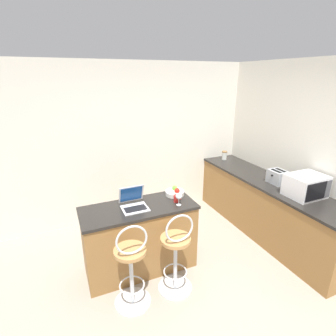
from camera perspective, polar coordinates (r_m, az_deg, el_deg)
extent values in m
plane|color=gray|center=(3.25, 6.72, -27.57)|extent=(20.00, 20.00, 0.00)
cube|color=silver|center=(4.41, -7.27, 5.26)|extent=(12.00, 0.06, 2.60)
cube|color=olive|center=(3.44, -6.13, -15.17)|extent=(1.36, 0.55, 0.85)
cube|color=black|center=(3.21, -6.42, -8.66)|extent=(1.39, 0.58, 0.03)
cube|color=olive|center=(4.40, 20.44, -8.12)|extent=(0.62, 2.71, 0.85)
cube|color=black|center=(4.23, 21.14, -2.79)|extent=(0.65, 2.74, 0.03)
cylinder|color=silver|center=(3.28, -7.64, -26.79)|extent=(0.40, 0.40, 0.02)
cylinder|color=silver|center=(3.06, -7.94, -22.51)|extent=(0.04, 0.04, 0.65)
torus|color=silver|center=(3.12, -7.84, -23.90)|extent=(0.28, 0.28, 0.02)
cylinder|color=#B7844C|center=(2.84, -8.26, -17.45)|extent=(0.34, 0.34, 0.04)
torus|color=silver|center=(2.66, -7.90, -15.29)|extent=(0.32, 0.02, 0.32)
cylinder|color=silver|center=(3.41, 1.54, -24.47)|extent=(0.40, 0.40, 0.02)
cylinder|color=silver|center=(3.19, 1.60, -20.21)|extent=(0.04, 0.04, 0.65)
torus|color=silver|center=(3.25, 1.58, -21.58)|extent=(0.28, 0.28, 0.02)
cylinder|color=#B7844C|center=(2.98, 1.66, -15.22)|extent=(0.34, 0.34, 0.04)
torus|color=silver|center=(2.81, 2.53, -13.01)|extent=(0.32, 0.02, 0.32)
cube|color=silver|center=(3.16, -7.20, -8.72)|extent=(0.30, 0.26, 0.01)
cube|color=black|center=(3.14, -7.10, -8.77)|extent=(0.26, 0.14, 0.00)
cube|color=silver|center=(3.22, -8.01, -5.63)|extent=(0.30, 0.09, 0.23)
cube|color=#19478C|center=(3.22, -7.99, -5.64)|extent=(0.27, 0.07, 0.20)
cube|color=silver|center=(3.84, 27.79, -3.43)|extent=(0.47, 0.36, 0.29)
cube|color=black|center=(3.70, 29.54, -4.52)|extent=(0.33, 0.01, 0.23)
cube|color=#4C4C51|center=(3.87, 31.47, -3.90)|extent=(0.09, 0.01, 0.23)
cube|color=#9EA3A8|center=(4.14, 22.74, -1.78)|extent=(0.21, 0.25, 0.19)
cube|color=black|center=(4.07, 22.51, -0.58)|extent=(0.05, 0.17, 0.00)
cube|color=black|center=(4.13, 23.32, -0.41)|extent=(0.05, 0.17, 0.00)
cube|color=black|center=(4.04, 21.68, -1.52)|extent=(0.02, 0.02, 0.02)
cylinder|color=red|center=(3.28, 1.88, -6.65)|extent=(0.07, 0.07, 0.09)
torus|color=red|center=(3.30, 2.66, -6.43)|extent=(0.01, 0.06, 0.06)
cylinder|color=silver|center=(5.01, 12.16, 2.60)|extent=(0.09, 0.09, 0.14)
cylinder|color=olive|center=(4.99, 12.22, 3.48)|extent=(0.09, 0.09, 0.02)
cylinder|color=silver|center=(3.47, 1.48, -5.43)|extent=(0.25, 0.25, 0.05)
sphere|color=red|center=(3.42, 1.99, -4.96)|extent=(0.07, 0.07, 0.07)
sphere|color=orange|center=(3.50, 1.52, -4.40)|extent=(0.06, 0.06, 0.06)
sphere|color=#66B233|center=(3.50, 1.45, -4.39)|extent=(0.07, 0.07, 0.07)
cylinder|color=silver|center=(3.23, 2.35, -7.99)|extent=(0.06, 0.06, 0.00)
cylinder|color=silver|center=(3.21, 2.36, -7.33)|extent=(0.01, 0.01, 0.08)
sphere|color=silver|center=(3.17, 2.38, -6.17)|extent=(0.08, 0.08, 0.08)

